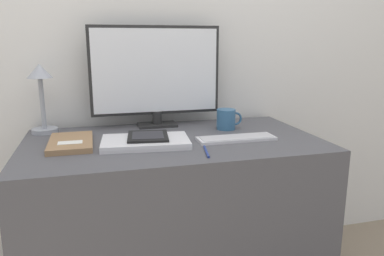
# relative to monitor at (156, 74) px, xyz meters

# --- Properties ---
(wall_back) EXTENTS (3.60, 0.05, 2.40)m
(wall_back) POSITION_rel_monitor_xyz_m (0.02, 0.13, 0.21)
(wall_back) COLOR silver
(wall_back) RESTS_ON ground_plane
(desk) EXTENTS (1.22, 0.68, 0.74)m
(desk) POSITION_rel_monitor_xyz_m (0.02, -0.27, -0.62)
(desk) COLOR #4C4C51
(desk) RESTS_ON ground_plane
(monitor) EXTENTS (0.61, 0.11, 0.47)m
(monitor) POSITION_rel_monitor_xyz_m (0.00, 0.00, 0.00)
(monitor) COLOR #262626
(monitor) RESTS_ON desk
(keyboard) EXTENTS (0.33, 0.10, 0.01)m
(keyboard) POSITION_rel_monitor_xyz_m (0.27, -0.34, -0.24)
(keyboard) COLOR silver
(keyboard) RESTS_ON desk
(laptop) EXTENTS (0.36, 0.24, 0.03)m
(laptop) POSITION_rel_monitor_xyz_m (-0.10, -0.32, -0.24)
(laptop) COLOR silver
(laptop) RESTS_ON desk
(ereader) EXTENTS (0.18, 0.20, 0.01)m
(ereader) POSITION_rel_monitor_xyz_m (-0.09, -0.30, -0.22)
(ereader) COLOR black
(ereader) RESTS_ON laptop
(desk_lamp) EXTENTS (0.11, 0.11, 0.31)m
(desk_lamp) POSITION_rel_monitor_xyz_m (-0.51, -0.01, -0.05)
(desk_lamp) COLOR #999EA8
(desk_lamp) RESTS_ON desk
(notebook) EXTENTS (0.17, 0.28, 0.02)m
(notebook) POSITION_rel_monitor_xyz_m (-0.39, -0.25, -0.24)
(notebook) COLOR #93704C
(notebook) RESTS_ON desk
(coffee_mug) EXTENTS (0.12, 0.09, 0.09)m
(coffee_mug) POSITION_rel_monitor_xyz_m (0.30, -0.15, -0.20)
(coffee_mug) COLOR #336089
(coffee_mug) RESTS_ON desk
(pen) EXTENTS (0.03, 0.14, 0.01)m
(pen) POSITION_rel_monitor_xyz_m (0.10, -0.49, -0.25)
(pen) COLOR navy
(pen) RESTS_ON desk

